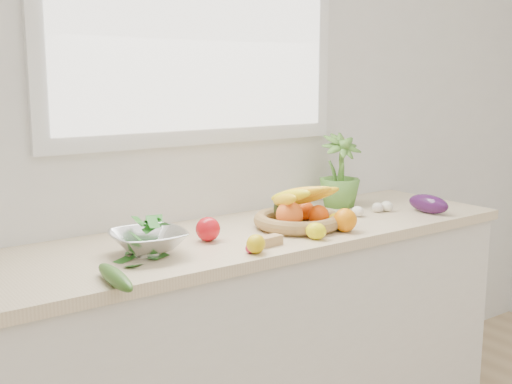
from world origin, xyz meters
TOP-DOWN VIEW (x-y plane):
  - back_wall at (0.00, 2.25)m, footprint 4.50×0.02m
  - counter_cabinet at (0.00, 1.95)m, footprint 2.20×0.58m
  - countertop at (0.00, 1.95)m, footprint 2.24×0.62m
  - orange_loose at (0.32, 1.75)m, footprint 0.10×0.10m
  - lemon_a at (0.16, 1.72)m, footprint 0.09×0.09m
  - lemon_b at (-0.11, 1.70)m, footprint 0.10×0.10m
  - lemon_c at (0.32, 1.78)m, footprint 0.10×0.10m
  - apple at (-0.16, 1.93)m, footprint 0.10×0.10m
  - ginger at (-0.03, 1.75)m, footprint 0.11×0.05m
  - garlic_a at (0.67, 1.91)m, footprint 0.05×0.05m
  - garlic_b at (0.71, 1.90)m, footprint 0.06×0.06m
  - garlic_c at (0.54, 1.90)m, footprint 0.07×0.07m
  - eggplant at (0.83, 1.78)m, footprint 0.08×0.20m
  - cucumber at (-0.62, 1.67)m, footprint 0.07×0.26m
  - radish at (-0.13, 1.72)m, footprint 0.04×0.04m
  - potted_herb at (0.62, 2.10)m, footprint 0.21×0.21m
  - fruit_basket at (0.22, 1.90)m, footprint 0.43×0.43m
  - colander_with_spinach at (-0.40, 1.89)m, footprint 0.26×0.26m

SIDE VIEW (x-z plane):
  - counter_cabinet at x=0.00m, z-range 0.00..0.86m
  - countertop at x=0.00m, z-range 0.86..0.90m
  - ginger at x=-0.03m, z-range 0.90..0.93m
  - radish at x=-0.13m, z-range 0.90..0.93m
  - garlic_a at x=0.67m, z-range 0.90..0.94m
  - garlic_c at x=0.54m, z-range 0.90..0.94m
  - garlic_b at x=0.71m, z-range 0.90..0.94m
  - cucumber at x=-0.62m, z-range 0.90..0.95m
  - lemon_a at x=0.16m, z-range 0.90..0.96m
  - lemon_b at x=-0.11m, z-range 0.90..0.96m
  - lemon_c at x=0.32m, z-range 0.90..0.96m
  - eggplant at x=0.83m, z-range 0.90..0.98m
  - apple at x=-0.16m, z-range 0.90..0.99m
  - orange_loose at x=0.32m, z-range 0.90..0.99m
  - fruit_basket at x=0.22m, z-range 0.86..1.04m
  - colander_with_spinach at x=-0.40m, z-range 0.90..1.03m
  - potted_herb at x=0.62m, z-range 0.89..1.22m
  - back_wall at x=0.00m, z-range 0.00..2.70m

